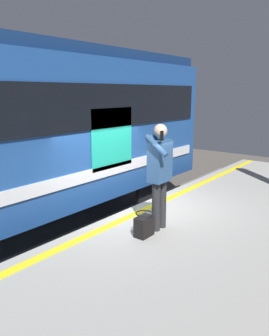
{
  "coord_description": "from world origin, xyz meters",
  "views": [
    {
      "loc": [
        4.91,
        3.95,
        3.28
      ],
      "look_at": [
        0.26,
        0.3,
        1.92
      ],
      "focal_mm": 35.5,
      "sensor_mm": 36.0,
      "label": 1
    }
  ],
  "objects": [
    {
      "name": "track_rail_near",
      "position": [
        0.0,
        -1.57,
        0.08
      ],
      "size": [
        15.99,
        0.08,
        0.16
      ],
      "primitive_type": "cube",
      "color": "slate",
      "rests_on": "ground"
    },
    {
      "name": "passenger",
      "position": [
        0.52,
        1.02,
        2.06
      ],
      "size": [
        0.57,
        0.55,
        1.77
      ],
      "color": "#262628",
      "rests_on": "platform"
    },
    {
      "name": "track_rail_far",
      "position": [
        0.0,
        -3.0,
        0.08
      ],
      "size": [
        15.99,
        0.08,
        0.16
      ],
      "primitive_type": "cube",
      "color": "slate",
      "rests_on": "ground"
    },
    {
      "name": "ground_plane",
      "position": [
        0.0,
        0.0,
        0.0
      ],
      "size": [
        24.86,
        24.86,
        0.0
      ],
      "primitive_type": "plane",
      "color": "#4C4742"
    },
    {
      "name": "handbag",
      "position": [
        0.92,
        1.01,
        1.2
      ],
      "size": [
        0.31,
        0.28,
        0.4
      ],
      "color": "black",
      "rests_on": "platform"
    },
    {
      "name": "platform",
      "position": [
        0.0,
        2.39,
        0.51
      ],
      "size": [
        12.3,
        4.78,
        1.02
      ],
      "primitive_type": "cube",
      "color": "gray",
      "rests_on": "ground"
    },
    {
      "name": "safety_line",
      "position": [
        0.0,
        0.3,
        1.02
      ],
      "size": [
        12.05,
        0.16,
        0.01
      ],
      "primitive_type": "cube",
      "color": "yellow",
      "rests_on": "platform"
    }
  ]
}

